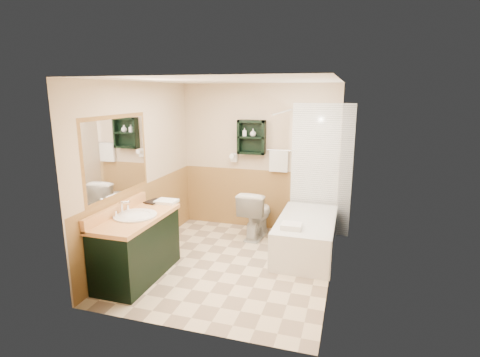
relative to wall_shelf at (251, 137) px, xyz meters
name	(u,v)px	position (x,y,z in m)	size (l,w,h in m)	color
floor	(231,264)	(0.10, -1.41, -1.55)	(3.00, 3.00, 0.00)	beige
back_wall	(259,158)	(0.10, 0.11, -0.35)	(2.60, 0.04, 2.40)	beige
left_wall	(139,171)	(-1.22, -1.41, -0.35)	(0.04, 3.00, 2.40)	beige
right_wall	(336,184)	(1.42, -1.41, -0.35)	(0.04, 3.00, 2.40)	beige
ceiling	(230,79)	(0.10, -1.41, 0.87)	(2.60, 3.00, 0.04)	white
wainscot_left	(144,219)	(-1.19, -1.41, -1.05)	(2.98, 2.98, 1.00)	#B18647
wainscot_back	(258,199)	(0.10, 0.08, -1.05)	(2.58, 2.58, 1.00)	#B18647
mirror_frame	(117,156)	(-1.17, -1.96, -0.05)	(1.30, 1.30, 1.00)	olive
mirror_glass	(117,156)	(-1.17, -1.96, -0.05)	(1.20, 1.20, 0.90)	white
tile_right	(335,182)	(1.38, -0.66, -0.50)	(1.50, 1.50, 2.10)	white
tile_back	(321,171)	(1.13, 0.07, -0.50)	(0.95, 0.95, 2.10)	white
tile_accent	(338,120)	(1.37, -0.66, 0.35)	(1.50, 1.50, 0.10)	#134225
wall_shelf	(251,137)	(0.00, 0.00, 0.00)	(0.45, 0.15, 0.55)	black
hair_dryer	(234,157)	(-0.30, 0.02, -0.35)	(0.10, 0.24, 0.18)	white
towel_bar	(279,150)	(0.45, 0.04, -0.20)	(0.40, 0.06, 0.40)	white
curtain_rod	(283,112)	(0.63, -0.66, 0.45)	(0.03, 0.03, 1.60)	silver
shower_curtain	(284,169)	(0.63, -0.48, -0.40)	(1.05, 1.05, 1.70)	beige
vanity	(137,247)	(-0.89, -2.07, -1.15)	(0.59, 1.25, 0.80)	black
bathtub	(306,236)	(1.03, -0.76, -1.29)	(0.78, 1.50, 0.52)	silver
toilet	(256,214)	(0.18, -0.34, -1.17)	(0.43, 0.77, 0.75)	silver
counter_towel	(166,201)	(-0.79, -1.46, -0.73)	(0.28, 0.22, 0.04)	white
vanity_book	(149,193)	(-1.06, -1.46, -0.63)	(0.18, 0.02, 0.24)	black
tub_towel	(291,226)	(0.88, -1.22, -0.99)	(0.26, 0.22, 0.07)	white
soap_bottle_a	(244,134)	(-0.12, -0.01, 0.05)	(0.06, 0.13, 0.06)	silver
soap_bottle_b	(253,133)	(0.03, -0.01, 0.06)	(0.10, 0.12, 0.10)	silver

